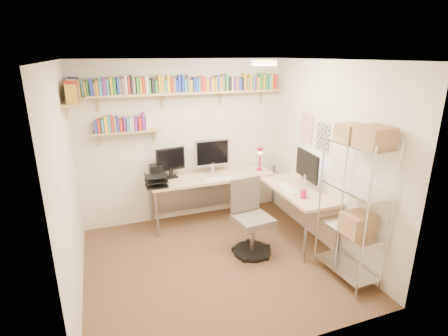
% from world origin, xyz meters
% --- Properties ---
extents(ground, '(3.20, 3.20, 0.00)m').
position_xyz_m(ground, '(0.00, 0.00, 0.00)').
color(ground, '#4C2D20').
rests_on(ground, ground).
extents(room_shell, '(3.24, 3.04, 2.52)m').
position_xyz_m(room_shell, '(0.00, 0.00, 1.55)').
color(room_shell, beige).
rests_on(room_shell, ground).
extents(wall_shelves, '(3.12, 1.09, 0.80)m').
position_xyz_m(wall_shelves, '(-0.42, 1.30, 2.03)').
color(wall_shelves, tan).
rests_on(wall_shelves, ground).
extents(corner_desk, '(2.32, 1.92, 1.31)m').
position_xyz_m(corner_desk, '(0.49, 0.93, 0.75)').
color(corner_desk, '#DCB38F').
rests_on(corner_desk, ground).
extents(office_chair, '(0.54, 0.54, 1.02)m').
position_xyz_m(office_chair, '(0.53, 0.11, 0.43)').
color(office_chair, black).
rests_on(office_chair, ground).
extents(wire_rack, '(0.41, 0.77, 1.88)m').
position_xyz_m(wire_rack, '(1.36, -0.87, 1.24)').
color(wire_rack, silver).
rests_on(wire_rack, ground).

